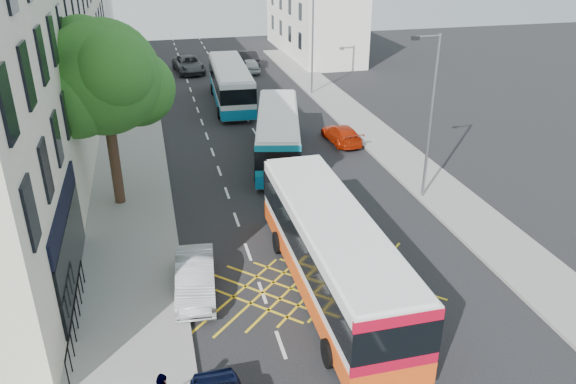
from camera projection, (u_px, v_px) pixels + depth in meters
pavement_left at (121, 203)px, 27.77m from camera, size 5.00×70.00×0.15m
pavement_right at (417, 172)px, 31.28m from camera, size 3.00×70.00×0.15m
terrace_main at (9, 37)px, 32.02m from camera, size 8.30×45.00×13.50m
terrace_far at (68, 4)px, 59.53m from camera, size 8.00×20.00×10.00m
building_right at (313, 15)px, 59.31m from camera, size 6.00×18.00×8.00m
street_tree at (103, 79)px, 25.08m from camera, size 6.30×5.70×8.80m
lamp_near at (430, 110)px, 26.42m from camera, size 1.45×0.15×8.00m
lamp_far at (311, 37)px, 43.96m from camera, size 1.45×0.15×8.00m
railings at (76, 315)px, 18.73m from camera, size 0.08×5.60×1.14m
bus_near at (332, 251)px, 20.51m from camera, size 2.90×11.50×3.23m
bus_mid at (278, 135)px, 32.63m from camera, size 4.60×10.40×2.85m
bus_far at (231, 84)px, 42.86m from camera, size 3.08×10.90×3.03m
parked_car_silver at (195, 278)px, 20.79m from camera, size 1.79×4.16×1.33m
red_hatchback at (341, 134)px, 35.51m from camera, size 1.87×4.02×1.14m
distant_car_grey at (189, 64)px, 52.72m from camera, size 3.01×5.55×1.48m
distant_car_silver at (250, 65)px, 52.75m from camera, size 1.58×3.82×1.30m
distant_car_dark at (247, 58)px, 55.20m from camera, size 1.80×4.62×1.50m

